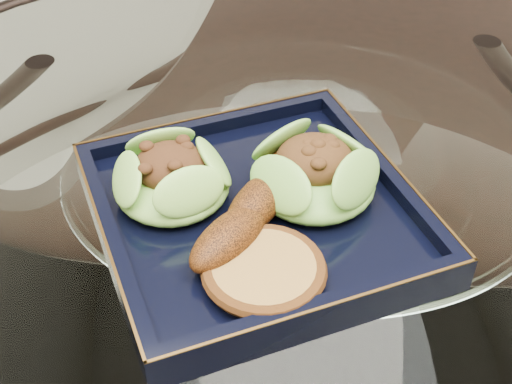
{
  "coord_description": "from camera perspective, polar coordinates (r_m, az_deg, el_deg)",
  "views": [
    {
      "loc": [
        -0.09,
        -0.51,
        1.2
      ],
      "look_at": [
        -0.04,
        -0.04,
        0.8
      ],
      "focal_mm": 50.0,
      "sensor_mm": 36.0,
      "label": 1
    }
  ],
  "objects": [
    {
      "name": "dining_table",
      "position": [
        0.79,
        3.02,
        -9.2
      ],
      "size": [
        1.13,
        1.13,
        0.77
      ],
      "color": "white",
      "rests_on": "ground"
    },
    {
      "name": "dining_chair",
      "position": [
        1.23,
        7.72,
        7.65
      ],
      "size": [
        0.5,
        0.5,
        0.97
      ],
      "rotation": [
        0.0,
        0.0,
        -0.22
      ],
      "color": "black",
      "rests_on": "ground"
    },
    {
      "name": "navy_plate",
      "position": [
        0.63,
        0.0,
        -2.06
      ],
      "size": [
        0.33,
        0.33,
        0.02
      ],
      "primitive_type": "cube",
      "rotation": [
        0.0,
        0.0,
        0.28
      ],
      "color": "black",
      "rests_on": "dining_table"
    },
    {
      "name": "lettuce_wrap_left",
      "position": [
        0.63,
        -6.75,
        0.89
      ],
      "size": [
        0.11,
        0.11,
        0.04
      ],
      "primitive_type": "ellipsoid",
      "rotation": [
        0.0,
        0.0,
        -0.12
      ],
      "color": "#609F2E",
      "rests_on": "navy_plate"
    },
    {
      "name": "lettuce_wrap_right",
      "position": [
        0.63,
        4.67,
        1.29
      ],
      "size": [
        0.14,
        0.14,
        0.04
      ],
      "primitive_type": "ellipsoid",
      "rotation": [
        0.0,
        0.0,
        0.3
      ],
      "color": "#59A42F",
      "rests_on": "navy_plate"
    },
    {
      "name": "roasted_plantain",
      "position": [
        0.61,
        0.15,
        -0.86
      ],
      "size": [
        0.13,
        0.17,
        0.03
      ],
      "primitive_type": "ellipsoid",
      "rotation": [
        0.0,
        0.0,
        0.98
      ],
      "color": "#632D0A",
      "rests_on": "navy_plate"
    },
    {
      "name": "crumb_patty",
      "position": [
        0.56,
        0.64,
        -6.43
      ],
      "size": [
        0.11,
        0.11,
        0.02
      ],
      "primitive_type": "cylinder",
      "rotation": [
        0.0,
        0.0,
        0.41
      ],
      "color": "#AA7738",
      "rests_on": "navy_plate"
    }
  ]
}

